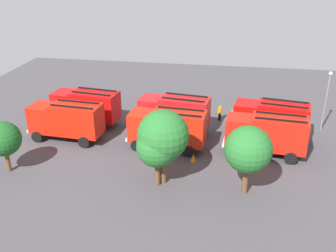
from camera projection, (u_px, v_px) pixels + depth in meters
ground_plane at (168, 139)px, 38.07m from camera, size 55.84×55.84×0.00m
fire_truck_0 at (271, 118)px, 37.46m from camera, size 7.50×3.70×3.88m
fire_truck_1 at (175, 112)px, 38.86m from camera, size 7.47×3.55×3.88m
fire_truck_2 at (86, 105)px, 40.46m from camera, size 7.46×3.51×3.88m
fire_truck_3 at (266, 133)px, 34.31m from camera, size 7.40×3.31×3.88m
fire_truck_4 at (168, 127)px, 35.42m from camera, size 7.36×3.19×3.88m
fire_truck_5 at (66, 119)px, 37.10m from camera, size 7.37×3.21×3.88m
firefighter_0 at (220, 112)px, 41.89m from camera, size 0.47×0.47×1.69m
firefighter_1 at (232, 118)px, 40.26m from camera, size 0.47×0.46×1.82m
firefighter_2 at (163, 111)px, 42.20m from camera, size 0.43×0.48×1.72m
firefighter_3 at (62, 107)px, 43.56m from camera, size 0.47×0.35×1.64m
tree_0 at (248, 150)px, 28.11m from camera, size 3.53×3.53×5.47m
tree_1 at (163, 136)px, 29.25m from camera, size 3.96×3.96×6.14m
tree_2 at (157, 147)px, 29.26m from camera, size 3.22×3.22×4.99m
tree_3 at (4, 139)px, 31.31m from camera, size 2.86×2.86×4.43m
traffic_cone_0 at (238, 121)px, 41.52m from camera, size 0.39×0.39×0.55m
traffic_cone_1 at (171, 117)px, 42.28m from camera, size 0.48×0.48×0.69m
traffic_cone_2 at (193, 158)px, 33.84m from camera, size 0.51×0.51×0.72m
lamppost at (327, 96)px, 38.60m from camera, size 0.36×0.36×6.20m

